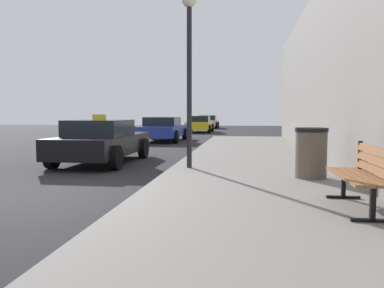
{
  "coord_description": "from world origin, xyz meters",
  "views": [
    {
      "loc": [
        3.78,
        -6.02,
        1.45
      ],
      "look_at": [
        2.83,
        0.8,
        0.9
      ],
      "focal_mm": 35.69,
      "sensor_mm": 36.0,
      "label": 1
    }
  ],
  "objects_px": {
    "street_lamp": "(189,48)",
    "car_blue": "(163,129)",
    "trash_bin": "(311,153)",
    "car_yellow": "(200,124)",
    "car_silver": "(208,122)",
    "bench": "(364,172)",
    "car_black": "(102,141)"
  },
  "relations": [
    {
      "from": "street_lamp",
      "to": "car_blue",
      "type": "bearing_deg",
      "value": 105.48
    },
    {
      "from": "bench",
      "to": "street_lamp",
      "type": "bearing_deg",
      "value": 127.87
    },
    {
      "from": "bench",
      "to": "car_silver",
      "type": "xyz_separation_m",
      "value": [
        -5.29,
        32.44,
        -0.01
      ]
    },
    {
      "from": "trash_bin",
      "to": "car_yellow",
      "type": "xyz_separation_m",
      "value": [
        -4.82,
        21.49,
        -0.02
      ]
    },
    {
      "from": "trash_bin",
      "to": "car_black",
      "type": "bearing_deg",
      "value": 153.29
    },
    {
      "from": "car_black",
      "to": "car_blue",
      "type": "height_order",
      "value": "car_black"
    },
    {
      "from": "car_blue",
      "to": "car_black",
      "type": "bearing_deg",
      "value": -89.39
    },
    {
      "from": "trash_bin",
      "to": "street_lamp",
      "type": "relative_size",
      "value": 0.25
    },
    {
      "from": "trash_bin",
      "to": "car_silver",
      "type": "distance_m",
      "value": 30.33
    },
    {
      "from": "trash_bin",
      "to": "car_silver",
      "type": "bearing_deg",
      "value": 99.51
    },
    {
      "from": "bench",
      "to": "car_blue",
      "type": "height_order",
      "value": "car_blue"
    },
    {
      "from": "trash_bin",
      "to": "car_yellow",
      "type": "relative_size",
      "value": 0.24
    },
    {
      "from": "bench",
      "to": "car_yellow",
      "type": "xyz_separation_m",
      "value": [
        -5.1,
        24.02,
        -0.01
      ]
    },
    {
      "from": "car_yellow",
      "to": "car_silver",
      "type": "distance_m",
      "value": 8.42
    },
    {
      "from": "street_lamp",
      "to": "car_yellow",
      "type": "height_order",
      "value": "street_lamp"
    },
    {
      "from": "street_lamp",
      "to": "car_blue",
      "type": "xyz_separation_m",
      "value": [
        -2.93,
        10.59,
        -2.35
      ]
    },
    {
      "from": "car_yellow",
      "to": "street_lamp",
      "type": "bearing_deg",
      "value": -83.94
    },
    {
      "from": "car_silver",
      "to": "street_lamp",
      "type": "bearing_deg",
      "value": -85.32
    },
    {
      "from": "car_yellow",
      "to": "car_silver",
      "type": "height_order",
      "value": "same"
    },
    {
      "from": "car_blue",
      "to": "street_lamp",
      "type": "bearing_deg",
      "value": -74.52
    },
    {
      "from": "trash_bin",
      "to": "street_lamp",
      "type": "bearing_deg",
      "value": 156.99
    },
    {
      "from": "bench",
      "to": "street_lamp",
      "type": "distance_m",
      "value": 5.24
    },
    {
      "from": "street_lamp",
      "to": "car_silver",
      "type": "distance_m",
      "value": 28.97
    },
    {
      "from": "street_lamp",
      "to": "car_silver",
      "type": "relative_size",
      "value": 1.01
    },
    {
      "from": "street_lamp",
      "to": "car_yellow",
      "type": "xyz_separation_m",
      "value": [
        -2.16,
        20.36,
        -2.36
      ]
    },
    {
      "from": "street_lamp",
      "to": "car_black",
      "type": "height_order",
      "value": "street_lamp"
    },
    {
      "from": "bench",
      "to": "car_yellow",
      "type": "height_order",
      "value": "car_yellow"
    },
    {
      "from": "car_silver",
      "to": "car_black",
      "type": "bearing_deg",
      "value": -91.02
    },
    {
      "from": "trash_bin",
      "to": "car_yellow",
      "type": "height_order",
      "value": "car_yellow"
    },
    {
      "from": "bench",
      "to": "car_blue",
      "type": "relative_size",
      "value": 0.34
    },
    {
      "from": "street_lamp",
      "to": "car_silver",
      "type": "height_order",
      "value": "street_lamp"
    },
    {
      "from": "car_black",
      "to": "car_blue",
      "type": "xyz_separation_m",
      "value": [
        -0.09,
        8.95,
        0.0
      ]
    }
  ]
}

